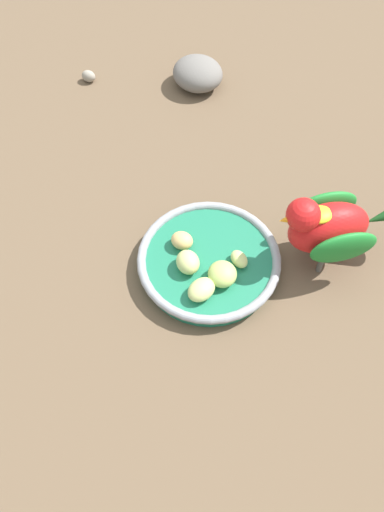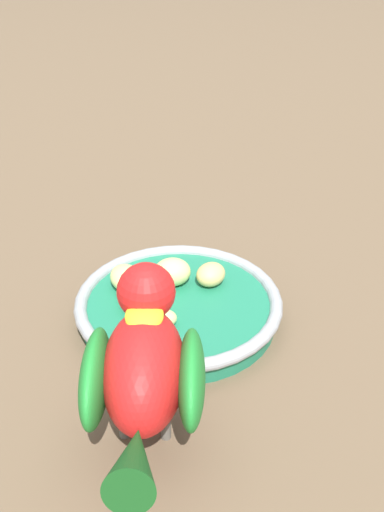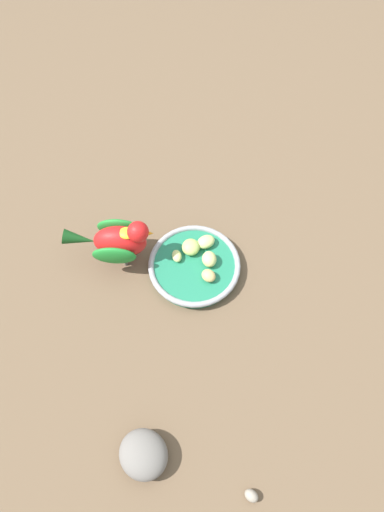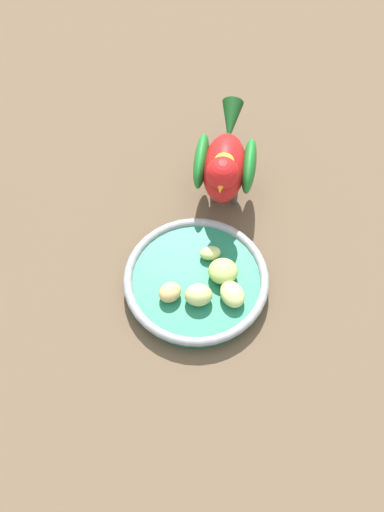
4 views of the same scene
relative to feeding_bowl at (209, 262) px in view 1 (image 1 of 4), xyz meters
The scene contains 10 objects.
ground_plane 0.03m from the feeding_bowl, 102.02° to the left, with size 4.00×4.00×0.00m, color brown.
feeding_bowl is the anchor object (origin of this frame).
apple_piece_0 0.04m from the feeding_bowl, 112.41° to the left, with size 0.03×0.03×0.03m, color #C6D17A.
apple_piece_1 0.04m from the feeding_bowl, 57.15° to the left, with size 0.03×0.02×0.02m, color tan.
apple_piece_2 0.04m from the feeding_bowl, 153.26° to the right, with size 0.04×0.04×0.02m, color #B2CC66.
apple_piece_3 0.05m from the feeding_bowl, 167.82° to the left, with size 0.04×0.03×0.02m, color #C6D17A.
apple_piece_4 0.04m from the feeding_bowl, 95.56° to the right, with size 0.03×0.02×0.02m, color #C6D17A.
parrot 0.16m from the feeding_bowl, 85.00° to the right, with size 0.10×0.18×0.12m.
rock_large 0.35m from the feeding_bowl, ahead, with size 0.08×0.07×0.05m, color slate.
pebble_0 0.41m from the feeding_bowl, 26.94° to the left, with size 0.02×0.02×0.02m, color gray.
Camera 1 is at (-0.38, -0.00, 0.61)m, focal length 39.64 mm.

